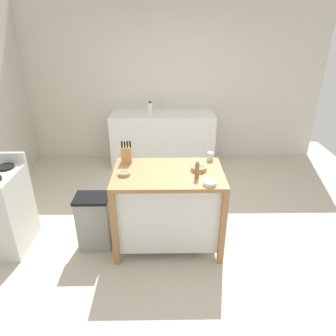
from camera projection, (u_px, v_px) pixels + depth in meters
The scene contains 13 objects.
ground_plane at pixel (179, 234), 3.67m from camera, with size 6.07×6.07×0.00m, color #BCB29E.
wall_back at pixel (174, 85), 5.27m from camera, with size 5.07×0.10×2.60m, color beige.
kitchen_island at pixel (168, 205), 3.33m from camera, with size 1.14×0.72×0.90m.
knife_block at pixel (127, 154), 3.34m from camera, with size 0.11×0.09×0.24m.
bowl_stoneware_deep at pixel (210, 183), 2.90m from camera, with size 0.13×0.13×0.04m.
bowl_ceramic_wide at pixel (199, 168), 3.18m from camera, with size 0.16×0.16×0.05m.
bowl_ceramic_small at pixel (124, 173), 3.09m from camera, with size 0.12×0.12×0.04m.
drinking_cup at pixel (210, 156), 3.40m from camera, with size 0.07×0.07×0.09m.
pepper_grinder at pixel (197, 170), 3.01m from camera, with size 0.04×0.04×0.18m.
trash_bin at pixel (94, 221), 3.36m from camera, with size 0.36×0.28×0.63m.
sink_counter at pixel (163, 139), 5.32m from camera, with size 1.73×0.60×0.89m.
sink_faucet at pixel (162, 105), 5.21m from camera, with size 0.02×0.02×0.22m.
bottle_spray_cleaner at pixel (150, 108), 5.05m from camera, with size 0.07×0.07×0.21m.
Camera 1 is at (-0.17, -2.96, 2.31)m, focal length 32.96 mm.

